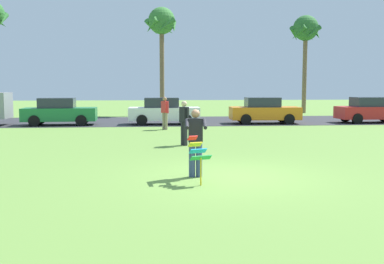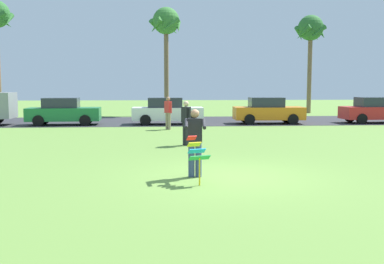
{
  "view_description": "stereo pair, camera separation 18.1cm",
  "coord_description": "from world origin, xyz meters",
  "px_view_note": "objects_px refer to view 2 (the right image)",
  "views": [
    {
      "loc": [
        -1.89,
        -11.19,
        2.33
      ],
      "look_at": [
        -0.79,
        1.07,
        1.05
      ],
      "focal_mm": 42.07,
      "sensor_mm": 36.0,
      "label": 1
    },
    {
      "loc": [
        -1.71,
        -11.2,
        2.33
      ],
      "look_at": [
        -0.79,
        1.07,
        1.05
      ],
      "focal_mm": 42.07,
      "sensor_mm": 36.0,
      "label": 2
    }
  ],
  "objects_px": {
    "person_kite_flyer": "(195,140)",
    "parked_car_green": "(63,112)",
    "parked_car_white": "(167,111)",
    "kite_held": "(197,153)",
    "person_walker_far": "(168,112)",
    "person_walker_near": "(186,122)",
    "palm_tree_centre_far": "(311,32)",
    "parked_car_red": "(375,111)",
    "palm_tree_right_near": "(166,25)",
    "parked_car_orange": "(268,111)"
  },
  "relations": [
    {
      "from": "person_kite_flyer",
      "to": "parked_car_green",
      "type": "distance_m",
      "value": 16.99
    },
    {
      "from": "person_kite_flyer",
      "to": "parked_car_white",
      "type": "height_order",
      "value": "person_kite_flyer"
    },
    {
      "from": "kite_held",
      "to": "person_walker_far",
      "type": "bearing_deg",
      "value": 91.63
    },
    {
      "from": "parked_car_white",
      "to": "person_walker_near",
      "type": "distance_m",
      "value": 9.62
    },
    {
      "from": "person_walker_near",
      "to": "kite_held",
      "type": "bearing_deg",
      "value": -91.46
    },
    {
      "from": "palm_tree_centre_far",
      "to": "person_walker_far",
      "type": "distance_m",
      "value": 19.0
    },
    {
      "from": "parked_car_white",
      "to": "parked_car_red",
      "type": "height_order",
      "value": "same"
    },
    {
      "from": "kite_held",
      "to": "person_walker_far",
      "type": "distance_m",
      "value": 13.3
    },
    {
      "from": "palm_tree_right_near",
      "to": "palm_tree_centre_far",
      "type": "height_order",
      "value": "palm_tree_right_near"
    },
    {
      "from": "parked_car_orange",
      "to": "parked_car_red",
      "type": "distance_m",
      "value": 6.79
    },
    {
      "from": "person_kite_flyer",
      "to": "palm_tree_right_near",
      "type": "distance_m",
      "value": 25.36
    },
    {
      "from": "person_walker_near",
      "to": "parked_car_red",
      "type": "bearing_deg",
      "value": 37.76
    },
    {
      "from": "parked_car_green",
      "to": "parked_car_red",
      "type": "xyz_separation_m",
      "value": [
        19.05,
        0.0,
        0.0
      ]
    },
    {
      "from": "parked_car_white",
      "to": "person_kite_flyer",
      "type": "bearing_deg",
      "value": -88.6
    },
    {
      "from": "parked_car_green",
      "to": "parked_car_white",
      "type": "distance_m",
      "value": 6.12
    },
    {
      "from": "person_kite_flyer",
      "to": "person_walker_far",
      "type": "xyz_separation_m",
      "value": [
        -0.4,
        12.47,
        -0.02
      ]
    },
    {
      "from": "kite_held",
      "to": "person_walker_near",
      "type": "xyz_separation_m",
      "value": [
        0.18,
        6.93,
        0.18
      ]
    },
    {
      "from": "parked_car_white",
      "to": "palm_tree_right_near",
      "type": "relative_size",
      "value": 0.5
    },
    {
      "from": "parked_car_green",
      "to": "person_walker_near",
      "type": "relative_size",
      "value": 2.46
    },
    {
      "from": "person_walker_far",
      "to": "parked_car_green",
      "type": "bearing_deg",
      "value": 152.1
    },
    {
      "from": "palm_tree_right_near",
      "to": "person_walker_near",
      "type": "height_order",
      "value": "palm_tree_right_near"
    },
    {
      "from": "person_kite_flyer",
      "to": "kite_held",
      "type": "relative_size",
      "value": 1.54
    },
    {
      "from": "kite_held",
      "to": "palm_tree_centre_far",
      "type": "relative_size",
      "value": 0.14
    },
    {
      "from": "person_kite_flyer",
      "to": "person_walker_near",
      "type": "height_order",
      "value": "same"
    },
    {
      "from": "person_walker_far",
      "to": "person_walker_near",
      "type": "bearing_deg",
      "value": -85.02
    },
    {
      "from": "kite_held",
      "to": "parked_car_white",
      "type": "bearing_deg",
      "value": 91.25
    },
    {
      "from": "person_kite_flyer",
      "to": "palm_tree_centre_far",
      "type": "relative_size",
      "value": 0.21
    },
    {
      "from": "parked_car_white",
      "to": "person_walker_far",
      "type": "height_order",
      "value": "person_walker_far"
    },
    {
      "from": "parked_car_orange",
      "to": "parked_car_red",
      "type": "relative_size",
      "value": 1.0
    },
    {
      "from": "palm_tree_centre_far",
      "to": "person_walker_near",
      "type": "height_order",
      "value": "palm_tree_centre_far"
    },
    {
      "from": "palm_tree_right_near",
      "to": "person_walker_near",
      "type": "bearing_deg",
      "value": -88.75
    },
    {
      "from": "person_kite_flyer",
      "to": "person_walker_near",
      "type": "relative_size",
      "value": 1.0
    },
    {
      "from": "person_kite_flyer",
      "to": "parked_car_red",
      "type": "relative_size",
      "value": 0.41
    },
    {
      "from": "palm_tree_right_near",
      "to": "kite_held",
      "type": "bearing_deg",
      "value": -89.48
    },
    {
      "from": "person_kite_flyer",
      "to": "palm_tree_centre_far",
      "type": "height_order",
      "value": "palm_tree_centre_far"
    },
    {
      "from": "parked_car_white",
      "to": "palm_tree_right_near",
      "type": "distance_m",
      "value": 10.89
    },
    {
      "from": "parked_car_green",
      "to": "palm_tree_right_near",
      "type": "height_order",
      "value": "palm_tree_right_near"
    },
    {
      "from": "parked_car_white",
      "to": "palm_tree_centre_far",
      "type": "bearing_deg",
      "value": 39.93
    },
    {
      "from": "kite_held",
      "to": "parked_car_white",
      "type": "distance_m",
      "value": 16.53
    },
    {
      "from": "kite_held",
      "to": "parked_car_white",
      "type": "relative_size",
      "value": 0.27
    },
    {
      "from": "parked_car_orange",
      "to": "palm_tree_right_near",
      "type": "distance_m",
      "value": 12.44
    },
    {
      "from": "parked_car_orange",
      "to": "palm_tree_centre_far",
      "type": "distance_m",
      "value": 13.23
    },
    {
      "from": "kite_held",
      "to": "parked_car_orange",
      "type": "height_order",
      "value": "parked_car_orange"
    },
    {
      "from": "parked_car_green",
      "to": "parked_car_white",
      "type": "height_order",
      "value": "same"
    },
    {
      "from": "person_kite_flyer",
      "to": "parked_car_orange",
      "type": "height_order",
      "value": "person_kite_flyer"
    },
    {
      "from": "person_walker_near",
      "to": "parked_car_orange",
      "type": "bearing_deg",
      "value": 59.71
    },
    {
      "from": "parked_car_green",
      "to": "palm_tree_right_near",
      "type": "xyz_separation_m",
      "value": [
        6.25,
        8.93,
        6.23
      ]
    },
    {
      "from": "person_kite_flyer",
      "to": "kite_held",
      "type": "xyz_separation_m",
      "value": [
        -0.02,
        -0.83,
        -0.2
      ]
    },
    {
      "from": "person_kite_flyer",
      "to": "parked_car_red",
      "type": "height_order",
      "value": "person_kite_flyer"
    },
    {
      "from": "person_walker_far",
      "to": "parked_car_orange",
      "type": "bearing_deg",
      "value": 27.68
    }
  ]
}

